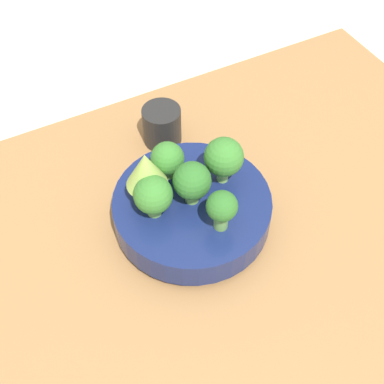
% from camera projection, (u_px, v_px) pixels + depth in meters
% --- Properties ---
extents(ground_plane, '(6.00, 6.00, 0.00)m').
position_uv_depth(ground_plane, '(193.00, 251.00, 0.93)').
color(ground_plane, beige).
extents(table, '(1.19, 0.74, 0.05)m').
position_uv_depth(table, '(193.00, 244.00, 0.91)').
color(table, '#9E7042').
rests_on(table, ground_plane).
extents(bowl, '(0.26, 0.26, 0.06)m').
position_uv_depth(bowl, '(192.00, 210.00, 0.88)').
color(bowl, navy).
rests_on(bowl, table).
extents(broccoli_floret_left, '(0.06, 0.06, 0.09)m').
position_uv_depth(broccoli_floret_left, '(224.00, 158.00, 0.85)').
color(broccoli_floret_left, '#7AB256').
rests_on(broccoli_floret_left, bowl).
extents(broccoli_floret_front, '(0.06, 0.06, 0.07)m').
position_uv_depth(broccoli_floret_front, '(165.00, 160.00, 0.87)').
color(broccoli_floret_front, '#609347').
rests_on(broccoli_floret_front, bowl).
extents(broccoli_floret_center, '(0.06, 0.06, 0.08)m').
position_uv_depth(broccoli_floret_center, '(192.00, 181.00, 0.83)').
color(broccoli_floret_center, '#6BA34C').
rests_on(broccoli_floret_center, bowl).
extents(romanesco_piece_near, '(0.07, 0.07, 0.10)m').
position_uv_depth(romanesco_piece_near, '(146.00, 172.00, 0.82)').
color(romanesco_piece_near, '#609347').
rests_on(romanesco_piece_near, bowl).
extents(broccoli_floret_right, '(0.06, 0.06, 0.08)m').
position_uv_depth(broccoli_floret_right, '(153.00, 195.00, 0.81)').
color(broccoli_floret_right, '#6BA34C').
rests_on(broccoli_floret_right, bowl).
extents(broccoli_floret_back, '(0.05, 0.05, 0.08)m').
position_uv_depth(broccoli_floret_back, '(222.00, 208.00, 0.80)').
color(broccoli_floret_back, '#609347').
rests_on(broccoli_floret_back, bowl).
extents(cup, '(0.07, 0.07, 0.08)m').
position_uv_depth(cup, '(162.00, 125.00, 1.01)').
color(cup, black).
rests_on(cup, table).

